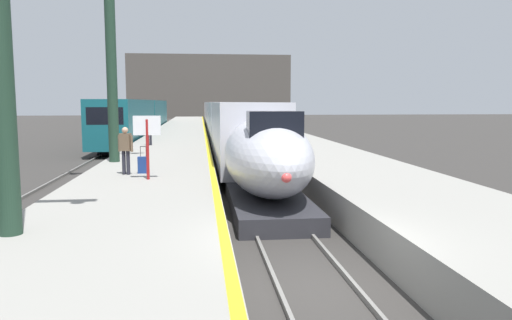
# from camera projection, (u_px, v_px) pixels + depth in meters

# --- Properties ---
(ground_plane) EXTENTS (260.00, 260.00, 0.00)m
(ground_plane) POSITION_uv_depth(u_px,v_px,m) (316.00, 290.00, 9.60)
(ground_plane) COLOR #33302D
(platform_left) EXTENTS (4.80, 110.00, 1.05)m
(platform_left) POSITION_uv_depth(u_px,v_px,m) (173.00, 148.00, 33.52)
(platform_left) COLOR gray
(platform_left) RESTS_ON ground
(platform_right) EXTENTS (4.80, 110.00, 1.05)m
(platform_right) POSITION_uv_depth(u_px,v_px,m) (291.00, 147.00, 34.42)
(platform_right) COLOR gray
(platform_right) RESTS_ON ground
(platform_left_safety_stripe) EXTENTS (0.20, 107.80, 0.01)m
(platform_left_safety_stripe) POSITION_uv_depth(u_px,v_px,m) (207.00, 140.00, 33.71)
(platform_left_safety_stripe) COLOR yellow
(platform_left_safety_stripe) RESTS_ON platform_left
(rail_main_left) EXTENTS (0.08, 110.00, 0.12)m
(rail_main_left) POSITION_uv_depth(u_px,v_px,m) (220.00, 150.00, 36.65)
(rail_main_left) COLOR slate
(rail_main_left) RESTS_ON ground
(rail_main_right) EXTENTS (0.08, 110.00, 0.12)m
(rail_main_right) POSITION_uv_depth(u_px,v_px,m) (240.00, 150.00, 36.82)
(rail_main_right) COLOR slate
(rail_main_right) RESTS_ON ground
(rail_secondary_left) EXTENTS (0.08, 110.00, 0.12)m
(rail_secondary_left) POSITION_uv_depth(u_px,v_px,m) (108.00, 152.00, 35.75)
(rail_secondary_left) COLOR slate
(rail_secondary_left) RESTS_ON ground
(rail_secondary_right) EXTENTS (0.08, 110.00, 0.12)m
(rail_secondary_right) POSITION_uv_depth(u_px,v_px,m) (129.00, 151.00, 35.92)
(rail_secondary_right) COLOR slate
(rail_secondary_right) RESTS_ON ground
(highspeed_train_main) EXTENTS (2.92, 76.20, 3.60)m
(highspeed_train_main) POSITION_uv_depth(u_px,v_px,m) (222.00, 119.00, 49.49)
(highspeed_train_main) COLOR silver
(highspeed_train_main) RESTS_ON ground
(regional_train_adjacent) EXTENTS (2.85, 36.60, 3.80)m
(regional_train_adjacent) POSITION_uv_depth(u_px,v_px,m) (140.00, 117.00, 48.78)
(regional_train_adjacent) COLOR #145660
(regional_train_adjacent) RESTS_ON ground
(station_column_mid) EXTENTS (4.00, 0.68, 9.78)m
(station_column_mid) POSITION_uv_depth(u_px,v_px,m) (110.00, 23.00, 20.74)
(station_column_mid) COLOR #1E3828
(station_column_mid) RESTS_ON platform_left
(passenger_near_edge) EXTENTS (0.54, 0.34, 1.69)m
(passenger_near_edge) POSITION_uv_depth(u_px,v_px,m) (126.00, 147.00, 17.52)
(passenger_near_edge) COLOR #23232D
(passenger_near_edge) RESTS_ON platform_left
(passenger_mid_platform) EXTENTS (0.46, 0.41, 1.69)m
(passenger_mid_platform) POSITION_uv_depth(u_px,v_px,m) (149.00, 129.00, 29.43)
(passenger_mid_platform) COLOR #23232D
(passenger_mid_platform) RESTS_ON platform_left
(rolling_suitcase) EXTENTS (0.40, 0.22, 0.98)m
(rolling_suitcase) POSITION_uv_depth(u_px,v_px,m) (144.00, 165.00, 17.94)
(rolling_suitcase) COLOR navy
(rolling_suitcase) RESTS_ON platform_left
(departure_info_board) EXTENTS (0.90, 0.10, 2.12)m
(departure_info_board) POSITION_uv_depth(u_px,v_px,m) (147.00, 134.00, 16.36)
(departure_info_board) COLOR maroon
(departure_info_board) RESTS_ON platform_left
(terminus_back_wall) EXTENTS (36.00, 2.00, 14.00)m
(terminus_back_wall) POSITION_uv_depth(u_px,v_px,m) (210.00, 87.00, 109.45)
(terminus_back_wall) COLOR #4C4742
(terminus_back_wall) RESTS_ON ground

